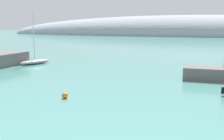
# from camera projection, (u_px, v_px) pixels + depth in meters

# --- Properties ---
(distant_ridge) EXTENTS (288.71, 51.08, 28.17)m
(distant_ridge) POSITION_uv_depth(u_px,v_px,m) (190.00, 36.00, 197.14)
(distant_ridge) COLOR #999EA8
(distant_ridge) RESTS_ON ground
(sailboat_grey_near_shore) EXTENTS (4.19, 7.20, 10.56)m
(sailboat_grey_near_shore) POSITION_uv_depth(u_px,v_px,m) (35.00, 61.00, 58.20)
(sailboat_grey_near_shore) COLOR gray
(sailboat_grey_near_shore) RESTS_ON water
(mooring_buoy_orange) EXTENTS (0.68, 0.68, 0.68)m
(mooring_buoy_orange) POSITION_uv_depth(u_px,v_px,m) (65.00, 95.00, 31.48)
(mooring_buoy_orange) COLOR orange
(mooring_buoy_orange) RESTS_ON water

